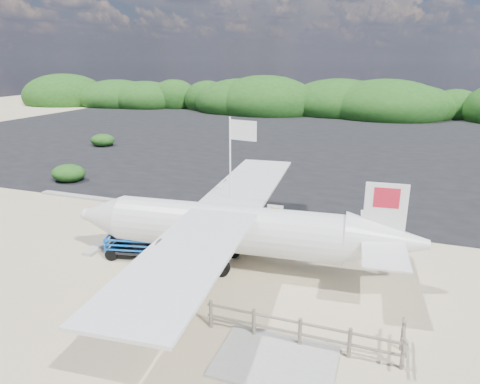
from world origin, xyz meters
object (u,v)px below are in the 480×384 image
object	(u,v)px
aircraft_large	(405,165)
crew_a	(222,234)
crew_c	(227,215)
aircraft_small	(213,137)
signboard	(237,253)
flagpole	(231,255)
baggage_cart	(135,256)
crew_b	(228,220)

from	to	relation	value
aircraft_large	crew_a	bearing A→B (deg)	63.12
crew_c	aircraft_small	xyz separation A→B (m)	(-11.84, 25.84, -0.90)
signboard	aircraft_small	xyz separation A→B (m)	(-13.17, 28.05, 0.00)
flagpole	signboard	size ratio (longest dim) A/B	3.75
aircraft_large	aircraft_small	size ratio (longest dim) A/B	2.56
crew_a	aircraft_small	world-z (taller)	crew_a
baggage_cart	aircraft_large	distance (m)	25.55
baggage_cart	aircraft_large	bearing A→B (deg)	50.26
signboard	crew_a	distance (m)	1.09
baggage_cart	crew_a	distance (m)	4.09
aircraft_small	crew_a	bearing A→B (deg)	112.12
baggage_cart	flagpole	size ratio (longest dim) A/B	0.40
baggage_cart	aircraft_large	size ratio (longest dim) A/B	0.14
crew_c	aircraft_large	bearing A→B (deg)	-100.56
signboard	aircraft_small	size ratio (longest dim) A/B	0.24
signboard	crew_a	xyz separation A→B (m)	(-0.79, 0.14, 0.74)
aircraft_large	aircraft_small	xyz separation A→B (m)	(-20.66, 7.29, 0.00)
flagpole	aircraft_small	size ratio (longest dim) A/B	0.90
signboard	flagpole	bearing A→B (deg)	-135.54
flagpole	crew_a	xyz separation A→B (m)	(-0.60, 0.43, 0.74)
flagpole	aircraft_large	world-z (taller)	flagpole
flagpole	aircraft_small	world-z (taller)	flagpole
crew_b	aircraft_small	size ratio (longest dim) A/B	0.25
baggage_cart	crew_b	xyz separation A→B (m)	(3.17, 3.60, 0.87)
aircraft_small	baggage_cart	bearing A→B (deg)	104.79
baggage_cart	flagpole	world-z (taller)	flagpole
baggage_cart	aircraft_large	xyz separation A→B (m)	(11.73, 22.70, 0.00)
crew_c	signboard	bearing A→B (deg)	135.95
crew_a	aircraft_small	size ratio (longest dim) A/B	0.21
crew_b	aircraft_small	bearing A→B (deg)	-66.85
crew_b	crew_c	bearing A→B (deg)	-65.49
crew_a	crew_c	distance (m)	2.14
baggage_cart	signboard	bearing A→B (deg)	12.26
flagpole	aircraft_large	distance (m)	22.40
aircraft_large	baggage_cart	bearing A→B (deg)	57.70
crew_a	crew_c	world-z (taller)	crew_c
aircraft_large	crew_b	bearing A→B (deg)	60.89
flagpole	crew_b	xyz separation A→B (m)	(-0.87, 1.94, 0.87)
crew_b	baggage_cart	bearing A→B (deg)	47.11
flagpole	crew_b	distance (m)	2.30
baggage_cart	flagpole	distance (m)	4.37
signboard	baggage_cart	bearing A→B (deg)	-167.48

